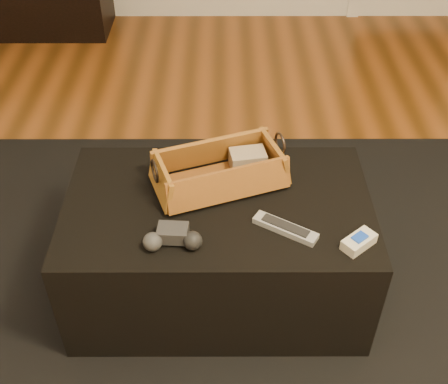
{
  "coord_description": "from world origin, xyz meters",
  "views": [
    {
      "loc": [
        -0.06,
        -1.12,
        1.64
      ],
      "look_at": [
        -0.06,
        0.22,
        0.49
      ],
      "focal_mm": 45.0,
      "sensor_mm": 36.0,
      "label": 1
    }
  ],
  "objects_px": {
    "ottoman": "(218,247)",
    "cream_gadget": "(359,242)",
    "game_controller": "(173,238)",
    "tv_remote": "(215,182)",
    "silver_remote": "(285,228)",
    "wicker_basket": "(219,172)"
  },
  "relations": [
    {
      "from": "wicker_basket",
      "to": "tv_remote",
      "type": "bearing_deg",
      "value": -123.17
    },
    {
      "from": "ottoman",
      "to": "game_controller",
      "type": "bearing_deg",
      "value": -124.49
    },
    {
      "from": "cream_gadget",
      "to": "game_controller",
      "type": "bearing_deg",
      "value": 179.47
    },
    {
      "from": "game_controller",
      "to": "cream_gadget",
      "type": "height_order",
      "value": "game_controller"
    },
    {
      "from": "tv_remote",
      "to": "cream_gadget",
      "type": "relative_size",
      "value": 1.96
    },
    {
      "from": "ottoman",
      "to": "wicker_basket",
      "type": "height_order",
      "value": "wicker_basket"
    },
    {
      "from": "silver_remote",
      "to": "tv_remote",
      "type": "bearing_deg",
      "value": 136.98
    },
    {
      "from": "ottoman",
      "to": "game_controller",
      "type": "xyz_separation_m",
      "value": [
        -0.13,
        -0.19,
        0.24
      ]
    },
    {
      "from": "wicker_basket",
      "to": "ottoman",
      "type": "bearing_deg",
      "value": -93.16
    },
    {
      "from": "game_controller",
      "to": "cream_gadget",
      "type": "distance_m",
      "value": 0.55
    },
    {
      "from": "tv_remote",
      "to": "silver_remote",
      "type": "relative_size",
      "value": 1.15
    },
    {
      "from": "cream_gadget",
      "to": "tv_remote",
      "type": "bearing_deg",
      "value": 148.06
    },
    {
      "from": "ottoman",
      "to": "cream_gadget",
      "type": "distance_m",
      "value": 0.51
    },
    {
      "from": "silver_remote",
      "to": "game_controller",
      "type": "bearing_deg",
      "value": -170.01
    },
    {
      "from": "ottoman",
      "to": "cream_gadget",
      "type": "relative_size",
      "value": 8.57
    },
    {
      "from": "tv_remote",
      "to": "cream_gadget",
      "type": "bearing_deg",
      "value": -57.9
    },
    {
      "from": "game_controller",
      "to": "silver_remote",
      "type": "distance_m",
      "value": 0.34
    },
    {
      "from": "tv_remote",
      "to": "wicker_basket",
      "type": "distance_m",
      "value": 0.04
    },
    {
      "from": "game_controller",
      "to": "cream_gadget",
      "type": "bearing_deg",
      "value": -0.53
    },
    {
      "from": "ottoman",
      "to": "wicker_basket",
      "type": "bearing_deg",
      "value": 86.84
    },
    {
      "from": "cream_gadget",
      "to": "silver_remote",
      "type": "bearing_deg",
      "value": 162.98
    },
    {
      "from": "game_controller",
      "to": "silver_remote",
      "type": "relative_size",
      "value": 0.89
    }
  ]
}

